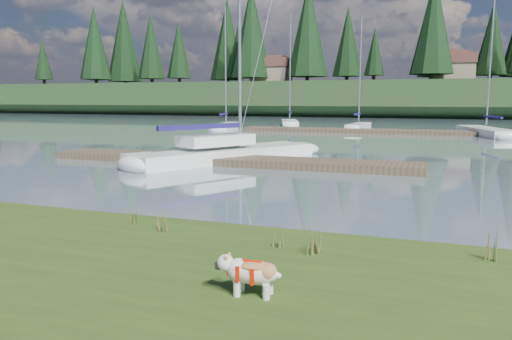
% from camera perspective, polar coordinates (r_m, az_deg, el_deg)
% --- Properties ---
extents(ground, '(200.00, 200.00, 0.00)m').
position_cam_1_polar(ground, '(40.41, 13.93, 4.10)').
color(ground, gray).
rests_on(ground, ground).
extents(bank, '(60.00, 9.00, 0.35)m').
position_cam_1_polar(bank, '(6.46, -25.11, -15.88)').
color(bank, '#304817').
rests_on(bank, ground).
extents(ridge, '(200.00, 20.00, 5.00)m').
position_cam_1_polar(ridge, '(83.20, 17.24, 7.69)').
color(ridge, '#1C3118').
rests_on(ridge, ground).
extents(bulldog, '(0.80, 0.38, 0.48)m').
position_cam_1_polar(bulldog, '(6.16, -0.52, -11.49)').
color(bulldog, silver).
rests_on(bulldog, bank).
extents(sailboat_main, '(6.61, 9.87, 14.48)m').
position_cam_1_polar(sailboat_main, '(22.25, -1.96, 2.25)').
color(sailboat_main, white).
rests_on(sailboat_main, ground).
extents(dock_near, '(16.00, 2.00, 0.30)m').
position_cam_1_polar(dock_near, '(20.97, -3.43, 1.13)').
color(dock_near, '#4C3D2C').
rests_on(dock_near, ground).
extents(dock_far, '(26.00, 2.20, 0.30)m').
position_cam_1_polar(dock_far, '(40.24, 16.77, 4.19)').
color(dock_far, '#4C3D2C').
rests_on(dock_far, ground).
extents(sailboat_bg_0, '(2.68, 7.29, 10.47)m').
position_cam_1_polar(sailboat_bg_0, '(43.95, -3.25, 5.06)').
color(sailboat_bg_0, white).
rests_on(sailboat_bg_0, ground).
extents(sailboat_bg_1, '(3.66, 7.40, 11.00)m').
position_cam_1_polar(sailboat_bg_1, '(50.00, 3.83, 5.44)').
color(sailboat_bg_1, white).
rests_on(sailboat_bg_1, ground).
extents(sailboat_bg_2, '(1.47, 6.35, 9.66)m').
position_cam_1_polar(sailboat_bg_2, '(44.62, 11.76, 4.96)').
color(sailboat_bg_2, white).
rests_on(sailboat_bg_2, ground).
extents(sailboat_bg_3, '(4.18, 9.27, 13.28)m').
position_cam_1_polar(sailboat_bg_3, '(41.29, 24.41, 4.14)').
color(sailboat_bg_3, white).
rests_on(sailboat_bg_3, ground).
extents(weed_0, '(0.17, 0.14, 0.55)m').
position_cam_1_polar(weed_0, '(9.13, -10.78, -5.53)').
color(weed_0, '#475B23').
rests_on(weed_0, bank).
extents(weed_1, '(0.17, 0.14, 0.44)m').
position_cam_1_polar(weed_1, '(8.07, 2.35, -7.56)').
color(weed_1, '#475B23').
rests_on(weed_1, bank).
extents(weed_2, '(0.17, 0.14, 0.55)m').
position_cam_1_polar(weed_2, '(7.75, 6.68, -7.93)').
color(weed_2, '#475B23').
rests_on(weed_2, bank).
extents(weed_3, '(0.17, 0.14, 0.49)m').
position_cam_1_polar(weed_3, '(9.77, -13.68, -4.86)').
color(weed_3, '#475B23').
rests_on(weed_3, bank).
extents(weed_4, '(0.17, 0.14, 0.45)m').
position_cam_1_polar(weed_4, '(7.87, 6.97, -7.99)').
color(weed_4, '#475B23').
rests_on(weed_4, bank).
extents(weed_5, '(0.17, 0.14, 0.63)m').
position_cam_1_polar(weed_5, '(8.15, 25.16, -7.61)').
color(weed_5, '#475B23').
rests_on(weed_5, bank).
extents(mud_lip, '(60.00, 0.50, 0.14)m').
position_cam_1_polar(mud_lip, '(9.88, -6.61, -7.45)').
color(mud_lip, '#33281C').
rests_on(mud_lip, ground).
extents(conifer_0, '(5.72, 5.72, 14.15)m').
position_cam_1_polar(conifer_0, '(97.76, -17.96, 13.64)').
color(conifer_0, '#382619').
rests_on(conifer_0, ridge).
extents(conifer_1, '(4.40, 4.40, 11.30)m').
position_cam_1_polar(conifer_1, '(92.79, -8.81, 13.40)').
color(conifer_1, '#382619').
rests_on(conifer_1, ridge).
extents(conifer_2, '(6.60, 6.60, 16.05)m').
position_cam_1_polar(conifer_2, '(84.10, -0.54, 15.60)').
color(conifer_2, '#382619').
rests_on(conifer_2, ridge).
extents(conifer_3, '(4.84, 4.84, 12.25)m').
position_cam_1_polar(conifer_3, '(83.81, 10.43, 14.25)').
color(conifer_3, '#382619').
rests_on(conifer_3, ridge).
extents(conifer_4, '(6.16, 6.16, 15.10)m').
position_cam_1_polar(conifer_4, '(76.80, 19.62, 15.50)').
color(conifer_4, '#382619').
rests_on(conifer_4, ridge).
extents(house_0, '(6.30, 5.30, 4.65)m').
position_cam_1_polar(house_0, '(84.42, 1.90, 11.32)').
color(house_0, gray).
rests_on(house_0, ridge).
extents(house_1, '(6.30, 5.30, 4.65)m').
position_cam_1_polar(house_1, '(81.24, 21.62, 10.88)').
color(house_1, gray).
rests_on(house_1, ridge).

